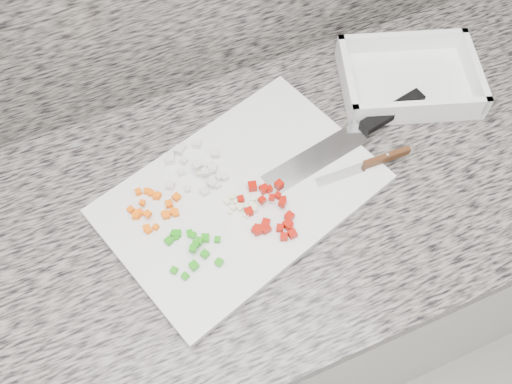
% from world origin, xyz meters
% --- Properties ---
extents(cabinet, '(3.92, 0.62, 0.86)m').
position_xyz_m(cabinet, '(0.00, 1.44, 0.43)').
color(cabinet, silver).
rests_on(cabinet, ground).
extents(countertop, '(3.96, 0.64, 0.04)m').
position_xyz_m(countertop, '(0.00, 1.44, 0.88)').
color(countertop, slate).
rests_on(countertop, cabinet).
extents(cutting_board, '(0.55, 0.44, 0.02)m').
position_xyz_m(cutting_board, '(0.06, 1.45, 0.91)').
color(cutting_board, silver).
rests_on(cutting_board, countertop).
extents(carrot_pile, '(0.10, 0.09, 0.02)m').
position_xyz_m(carrot_pile, '(-0.09, 1.48, 0.92)').
color(carrot_pile, '#FF6105').
rests_on(carrot_pile, cutting_board).
extents(onion_pile, '(0.12, 0.12, 0.02)m').
position_xyz_m(onion_pile, '(0.01, 1.52, 0.92)').
color(onion_pile, beige).
rests_on(onion_pile, cutting_board).
extents(green_pepper_pile, '(0.10, 0.09, 0.02)m').
position_xyz_m(green_pepper_pile, '(-0.06, 1.38, 0.92)').
color(green_pepper_pile, '#1C900D').
rests_on(green_pepper_pile, cutting_board).
extents(red_pepper_pile, '(0.09, 0.13, 0.02)m').
position_xyz_m(red_pepper_pile, '(0.09, 1.39, 0.92)').
color(red_pepper_pile, '#9F0C02').
rests_on(red_pepper_pile, cutting_board).
extents(garlic_pile, '(0.06, 0.06, 0.01)m').
position_xyz_m(garlic_pile, '(0.05, 1.42, 0.92)').
color(garlic_pile, beige).
rests_on(garlic_pile, cutting_board).
extents(chef_knife, '(0.37, 0.11, 0.02)m').
position_xyz_m(chef_knife, '(0.34, 1.48, 0.92)').
color(chef_knife, '#B9BCC0').
rests_on(chef_knife, cutting_board).
extents(paring_knife, '(0.19, 0.02, 0.02)m').
position_xyz_m(paring_knife, '(0.31, 1.41, 0.92)').
color(paring_knife, '#B9BCC0').
rests_on(paring_knife, cutting_board).
extents(tray, '(0.32, 0.27, 0.06)m').
position_xyz_m(tray, '(0.47, 1.56, 0.92)').
color(tray, white).
rests_on(tray, countertop).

